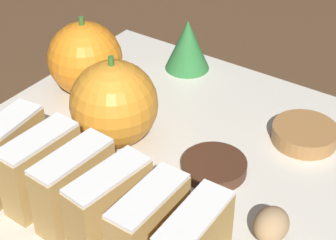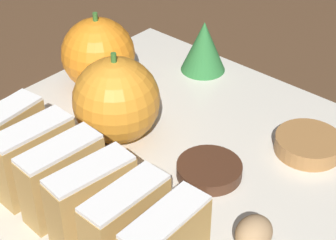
# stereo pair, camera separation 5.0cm
# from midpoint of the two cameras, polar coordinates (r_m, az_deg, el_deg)

# --- Properties ---
(ground_plane) EXTENTS (6.00, 6.00, 0.00)m
(ground_plane) POSITION_cam_midpoint_polar(r_m,az_deg,el_deg) (0.52, 2.73, -3.87)
(ground_plane) COLOR #513823
(serving_platter) EXTENTS (0.34, 0.36, 0.01)m
(serving_platter) POSITION_cam_midpoint_polar(r_m,az_deg,el_deg) (0.52, 2.75, -3.35)
(serving_platter) COLOR silver
(serving_platter) RESTS_ON ground_plane
(stollen_slice_second) EXTENTS (0.07, 0.03, 0.06)m
(stollen_slice_second) POSITION_cam_midpoint_polar(r_m,az_deg,el_deg) (0.40, -0.63, -10.71)
(stollen_slice_second) COLOR tan
(stollen_slice_second) RESTS_ON serving_platter
(stollen_slice_third) EXTENTS (0.07, 0.03, 0.06)m
(stollen_slice_third) POSITION_cam_midpoint_polar(r_m,az_deg,el_deg) (0.41, -4.27, -8.33)
(stollen_slice_third) COLOR tan
(stollen_slice_third) RESTS_ON serving_platter
(stollen_slice_fourth) EXTENTS (0.07, 0.03, 0.06)m
(stollen_slice_fourth) POSITION_cam_midpoint_polar(r_m,az_deg,el_deg) (0.44, -7.44, -6.05)
(stollen_slice_fourth) COLOR tan
(stollen_slice_fourth) RESTS_ON serving_platter
(stollen_slice_fifth) EXTENTS (0.07, 0.03, 0.06)m
(stollen_slice_fifth) POSITION_cam_midpoint_polar(r_m,az_deg,el_deg) (0.46, -10.34, -4.01)
(stollen_slice_fifth) COLOR tan
(stollen_slice_fifth) RESTS_ON serving_platter
(stollen_slice_sixth) EXTENTS (0.07, 0.03, 0.06)m
(stollen_slice_sixth) POSITION_cam_midpoint_polar(r_m,az_deg,el_deg) (0.48, -13.09, -2.22)
(stollen_slice_sixth) COLOR tan
(stollen_slice_sixth) RESTS_ON serving_platter
(orange_near) EXTENTS (0.08, 0.08, 0.09)m
(orange_near) POSITION_cam_midpoint_polar(r_m,az_deg,el_deg) (0.50, -2.48, 1.92)
(orange_near) COLOR orange
(orange_near) RESTS_ON serving_platter
(orange_far) EXTENTS (0.08, 0.08, 0.08)m
(orange_far) POSITION_cam_midpoint_polar(r_m,az_deg,el_deg) (0.58, -4.69, 6.60)
(orange_far) COLOR orange
(orange_far) RESTS_ON serving_platter
(walnut) EXTENTS (0.03, 0.03, 0.03)m
(walnut) POSITION_cam_midpoint_polar(r_m,az_deg,el_deg) (0.43, 12.10, -11.32)
(walnut) COLOR tan
(walnut) RESTS_ON serving_platter
(chocolate_cookie) EXTENTS (0.06, 0.06, 0.01)m
(chocolate_cookie) POSITION_cam_midpoint_polar(r_m,az_deg,el_deg) (0.48, 7.16, -5.16)
(chocolate_cookie) COLOR #472819
(chocolate_cookie) RESTS_ON serving_platter
(gingerbread_cookie) EXTENTS (0.06, 0.06, 0.02)m
(gingerbread_cookie) POSITION_cam_midpoint_polar(r_m,az_deg,el_deg) (0.53, 16.72, -2.47)
(gingerbread_cookie) COLOR #A3703D
(gingerbread_cookie) RESTS_ON serving_platter
(evergreen_sprig) EXTENTS (0.05, 0.05, 0.06)m
(evergreen_sprig) POSITION_cam_midpoint_polar(r_m,az_deg,el_deg) (0.62, 5.96, 7.39)
(evergreen_sprig) COLOR #2D7538
(evergreen_sprig) RESTS_ON serving_platter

